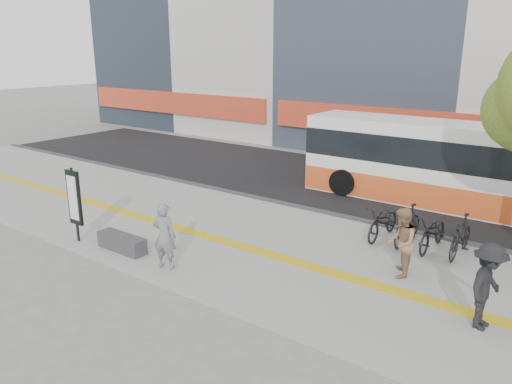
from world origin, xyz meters
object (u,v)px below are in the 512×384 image
Objects in this scene: signboard at (74,199)px; seated_woman at (165,236)px; bench at (122,243)px; pedestrian_dark at (487,287)px; pedestrian_tan at (401,243)px; bus at (457,168)px.

seated_woman is (3.40, 0.25, -0.42)m from signboard.
bench is 0.88× the size of pedestrian_dark.
signboard is 1.26× the size of pedestrian_tan.
seated_woman is 5.87m from pedestrian_tan.
pedestrian_dark reaches higher than seated_woman.
bench is 9.21m from pedestrian_dark.
pedestrian_dark is (2.23, -1.29, 0.03)m from pedestrian_tan.
bench is at bearing 107.25° from pedestrian_dark.
signboard is at bearing -169.19° from bench.
pedestrian_tan is at bearing -165.91° from seated_woman.
signboard reaches higher than pedestrian_tan.
signboard is 1.26× the size of seated_woman.
bus reaches higher than signboard.
seated_woman is (1.80, -0.06, 0.64)m from bench.
bus reaches higher than seated_woman.
pedestrian_dark is (10.62, 2.06, -0.38)m from signboard.
signboard is (-1.60, -0.31, 1.06)m from bench.
seated_woman is (-4.48, -9.76, -0.49)m from bus.
signboard is at bearing -86.32° from pedestrian_tan.
bus is at bearing 51.77° from signboard.
pedestrian_dark is (2.73, -7.94, -0.45)m from bus.
seated_woman is at bearing 110.33° from pedestrian_dark.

